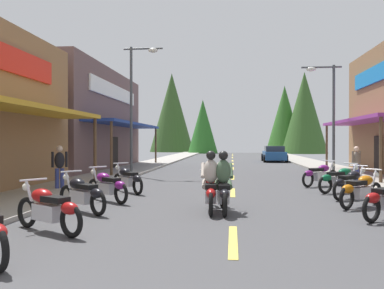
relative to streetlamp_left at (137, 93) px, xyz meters
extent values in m
cube|color=#424244|center=(4.99, 3.56, -4.38)|extent=(9.76, 79.24, 0.10)
cube|color=#9E9991|center=(-1.28, 3.56, -4.27)|extent=(2.79, 79.24, 0.12)
cube|color=gray|center=(11.26, 3.56, -4.27)|extent=(2.79, 79.24, 0.12)
cube|color=#E0C64C|center=(4.99, -13.17, -4.32)|extent=(0.16, 2.40, 0.01)
cube|color=#E0C64C|center=(4.99, -6.32, -4.32)|extent=(0.16, 2.40, 0.01)
cube|color=#E0C64C|center=(4.99, -0.44, -4.32)|extent=(0.16, 2.40, 0.01)
cube|color=#E0C64C|center=(4.99, 6.29, -4.32)|extent=(0.16, 2.40, 0.01)
cube|color=#E0C64C|center=(4.99, 11.65, -4.32)|extent=(0.16, 2.40, 0.01)
cube|color=#E0C64C|center=(4.99, 16.71, -4.32)|extent=(0.16, 2.40, 0.01)
cube|color=#E0C64C|center=(4.99, 23.65, -4.32)|extent=(0.16, 2.40, 0.01)
cube|color=#E0C64C|center=(4.99, 29.71, -4.32)|extent=(0.16, 2.40, 0.01)
cube|color=#E0C64C|center=(4.99, 35.46, -4.32)|extent=(0.16, 2.40, 0.01)
cube|color=gold|center=(-1.78, -8.89, -1.43)|extent=(1.80, 11.58, 0.16)
cylinder|color=brown|center=(-1.08, -3.30, -2.92)|extent=(0.14, 0.14, 2.82)
cube|color=brown|center=(-5.96, 4.92, -1.12)|extent=(6.56, 13.40, 6.42)
cube|color=navy|center=(-1.78, 4.92, -1.43)|extent=(1.80, 12.06, 0.16)
cylinder|color=brown|center=(-1.08, -0.91, -2.92)|extent=(0.14, 0.14, 2.82)
cylinder|color=brown|center=(-1.08, 10.75, -2.92)|extent=(0.14, 0.14, 2.82)
cube|color=white|center=(-2.62, 4.92, 0.68)|extent=(0.10, 9.38, 0.90)
cube|color=black|center=(-2.64, 4.92, -3.28)|extent=(0.08, 1.10, 2.10)
cube|color=#8C338C|center=(11.76, 1.41, -1.43)|extent=(1.80, 9.88, 0.16)
cylinder|color=brown|center=(11.06, -3.33, -2.92)|extent=(0.14, 0.14, 2.82)
cylinder|color=brown|center=(11.06, 6.15, -2.92)|extent=(0.14, 0.14, 2.82)
cube|color=#197FCC|center=(12.60, 1.41, 1.09)|extent=(0.10, 7.69, 0.90)
cube|color=black|center=(12.62, 1.41, -3.28)|extent=(0.08, 1.10, 2.10)
cylinder|color=#474C51|center=(-0.29, 0.00, -0.96)|extent=(0.14, 0.14, 6.74)
cylinder|color=#474C51|center=(0.34, 0.00, 2.31)|extent=(2.07, 0.10, 0.10)
ellipsoid|color=silver|center=(0.87, 0.00, 2.21)|extent=(0.50, 0.30, 0.24)
cylinder|color=#474C51|center=(10.27, 1.17, -1.42)|extent=(0.14, 0.14, 5.82)
cylinder|color=#474C51|center=(9.64, 1.17, 1.39)|extent=(2.07, 0.10, 0.10)
ellipsoid|color=silver|center=(9.11, 1.17, 1.29)|extent=(0.50, 0.30, 0.24)
torus|color=black|center=(8.04, -11.26, -4.01)|extent=(0.56, 0.48, 0.64)
cube|color=black|center=(8.43, -10.94, -3.65)|extent=(0.64, 0.60, 0.12)
ellipsoid|color=#A51414|center=(8.08, -11.23, -3.78)|extent=(0.49, 0.47, 0.24)
torus|color=black|center=(9.06, -8.54, -4.01)|extent=(0.53, 0.51, 0.64)
torus|color=black|center=(7.98, -9.58, -4.01)|extent=(0.53, 0.51, 0.64)
cube|color=silver|center=(8.52, -9.06, -3.93)|extent=(0.70, 0.69, 0.32)
ellipsoid|color=#BF660C|center=(8.66, -8.92, -3.61)|extent=(0.63, 0.62, 0.28)
cube|color=black|center=(8.34, -9.23, -3.65)|extent=(0.63, 0.62, 0.12)
ellipsoid|color=#BF660C|center=(8.01, -9.54, -3.78)|extent=(0.48, 0.48, 0.24)
cylinder|color=silver|center=(8.97, -8.63, -3.68)|extent=(0.31, 0.30, 0.71)
cylinder|color=silver|center=(8.88, -8.71, -3.31)|extent=(0.44, 0.46, 0.04)
sphere|color=white|center=(9.08, -8.52, -3.48)|extent=(0.16, 0.16, 0.16)
torus|color=black|center=(9.23, -6.82, -4.01)|extent=(0.51, 0.53, 0.64)
torus|color=black|center=(8.20, -7.91, -4.01)|extent=(0.51, 0.53, 0.64)
cube|color=silver|center=(8.72, -7.37, -3.93)|extent=(0.68, 0.70, 0.32)
ellipsoid|color=black|center=(8.85, -7.22, -3.61)|extent=(0.62, 0.63, 0.28)
cube|color=black|center=(8.54, -7.55, -3.65)|extent=(0.62, 0.63, 0.12)
ellipsoid|color=black|center=(8.24, -7.87, -3.78)|extent=(0.48, 0.48, 0.24)
cylinder|color=silver|center=(9.14, -6.91, -3.68)|extent=(0.30, 0.31, 0.71)
cylinder|color=silver|center=(9.06, -7.00, -3.31)|extent=(0.46, 0.44, 0.04)
sphere|color=white|center=(9.25, -6.80, -3.48)|extent=(0.16, 0.16, 0.16)
torus|color=black|center=(9.40, -5.54, -4.01)|extent=(0.59, 0.44, 0.64)
torus|color=black|center=(8.15, -6.37, -4.01)|extent=(0.59, 0.44, 0.64)
cube|color=silver|center=(8.77, -5.95, -3.93)|extent=(0.74, 0.62, 0.32)
ellipsoid|color=#0C5933|center=(8.94, -5.84, -3.61)|extent=(0.64, 0.58, 0.28)
cube|color=black|center=(8.57, -6.09, -3.65)|extent=(0.65, 0.57, 0.12)
ellipsoid|color=#0C5933|center=(8.19, -6.34, -3.78)|extent=(0.50, 0.44, 0.24)
cylinder|color=silver|center=(9.29, -5.61, -3.68)|extent=(0.34, 0.26, 0.71)
cylinder|color=silver|center=(9.19, -5.68, -3.31)|extent=(0.37, 0.52, 0.04)
sphere|color=white|center=(9.42, -5.52, -3.48)|extent=(0.16, 0.16, 0.16)
torus|color=black|center=(9.08, -3.50, -4.01)|extent=(0.56, 0.48, 0.64)
torus|color=black|center=(7.92, -4.45, -4.01)|extent=(0.56, 0.48, 0.64)
cube|color=silver|center=(8.50, -3.97, -3.93)|extent=(0.72, 0.66, 0.32)
ellipsoid|color=#721972|center=(8.66, -3.84, -3.61)|extent=(0.64, 0.60, 0.28)
cube|color=black|center=(8.31, -4.13, -3.65)|extent=(0.64, 0.60, 0.12)
ellipsoid|color=#721972|center=(7.96, -4.41, -3.78)|extent=(0.49, 0.46, 0.24)
cylinder|color=silver|center=(8.98, -3.58, -3.68)|extent=(0.33, 0.28, 0.71)
cylinder|color=silver|center=(8.89, -3.65, -3.31)|extent=(0.41, 0.49, 0.04)
sphere|color=white|center=(9.10, -3.48, -3.48)|extent=(0.16, 0.16, 0.16)
torus|color=black|center=(0.69, -12.48, -4.01)|extent=(0.60, 0.42, 0.64)
torus|color=black|center=(1.97, -13.26, -4.01)|extent=(0.60, 0.42, 0.64)
cube|color=silver|center=(1.33, -12.87, -3.93)|extent=(0.74, 0.60, 0.32)
ellipsoid|color=#A51414|center=(1.16, -12.77, -3.61)|extent=(0.64, 0.56, 0.28)
cube|color=black|center=(1.55, -13.00, -3.65)|extent=(0.66, 0.55, 0.12)
ellipsoid|color=#A51414|center=(1.93, -13.23, -3.78)|extent=(0.50, 0.43, 0.24)
cylinder|color=silver|center=(0.80, -12.55, -3.68)|extent=(0.35, 0.24, 0.71)
cylinder|color=silver|center=(0.90, -12.61, -3.31)|extent=(0.34, 0.53, 0.04)
sphere|color=white|center=(0.66, -12.47, -3.48)|extent=(0.16, 0.16, 0.16)
torus|color=black|center=(0.56, -10.18, -4.01)|extent=(0.57, 0.47, 0.64)
torus|color=black|center=(1.75, -11.10, -4.01)|extent=(0.57, 0.47, 0.64)
cube|color=silver|center=(1.15, -10.64, -3.93)|extent=(0.72, 0.65, 0.32)
ellipsoid|color=black|center=(1.00, -10.52, -3.61)|extent=(0.64, 0.60, 0.28)
cube|color=black|center=(1.35, -10.79, -3.65)|extent=(0.65, 0.59, 0.12)
ellipsoid|color=black|center=(1.71, -11.07, -3.78)|extent=(0.49, 0.46, 0.24)
cylinder|color=silver|center=(0.66, -10.26, -3.68)|extent=(0.33, 0.28, 0.71)
cylinder|color=silver|center=(0.76, -10.33, -3.31)|extent=(0.40, 0.50, 0.04)
sphere|color=white|center=(0.54, -10.16, -3.48)|extent=(0.16, 0.16, 0.16)
torus|color=black|center=(0.66, -8.34, -4.01)|extent=(0.55, 0.49, 0.64)
torus|color=black|center=(1.80, -9.30, -4.01)|extent=(0.55, 0.49, 0.64)
cube|color=silver|center=(1.23, -8.82, -3.93)|extent=(0.72, 0.67, 0.32)
ellipsoid|color=#721972|center=(1.08, -8.69, -3.61)|extent=(0.63, 0.61, 0.28)
cube|color=black|center=(1.42, -8.98, -3.65)|extent=(0.64, 0.60, 0.12)
ellipsoid|color=#721972|center=(1.76, -9.27, -3.78)|extent=(0.49, 0.47, 0.24)
cylinder|color=silver|center=(0.76, -8.42, -3.68)|extent=(0.32, 0.29, 0.71)
cylinder|color=silver|center=(0.85, -8.50, -3.31)|extent=(0.42, 0.48, 0.04)
sphere|color=white|center=(0.63, -8.32, -3.48)|extent=(0.16, 0.16, 0.16)
torus|color=black|center=(0.79, -6.16, -4.01)|extent=(0.51, 0.54, 0.64)
torus|color=black|center=(1.80, -7.26, -4.01)|extent=(0.51, 0.54, 0.64)
cube|color=silver|center=(1.30, -6.71, -3.93)|extent=(0.68, 0.71, 0.32)
ellipsoid|color=black|center=(1.16, -6.56, -3.61)|extent=(0.61, 0.63, 0.28)
cube|color=black|center=(1.46, -6.90, -3.65)|extent=(0.61, 0.63, 0.12)
ellipsoid|color=black|center=(1.77, -7.23, -3.78)|extent=(0.47, 0.49, 0.24)
cylinder|color=silver|center=(0.88, -6.25, -3.68)|extent=(0.29, 0.31, 0.71)
cylinder|color=silver|center=(0.96, -6.34, -3.31)|extent=(0.47, 0.43, 0.04)
sphere|color=white|center=(0.77, -6.13, -3.48)|extent=(0.16, 0.16, 0.16)
torus|color=black|center=(4.69, -9.44, -4.01)|extent=(0.15, 0.65, 0.64)
torus|color=black|center=(4.79, -10.93, -4.01)|extent=(0.15, 0.65, 0.64)
cube|color=silver|center=(4.74, -10.19, -3.93)|extent=(0.33, 0.72, 0.32)
ellipsoid|color=black|center=(4.73, -9.99, -3.61)|extent=(0.36, 0.58, 0.28)
cube|color=black|center=(4.76, -10.44, -3.65)|extent=(0.32, 0.62, 0.12)
ellipsoid|color=black|center=(4.79, -10.88, -3.78)|extent=(0.27, 0.46, 0.24)
cylinder|color=silver|center=(4.70, -9.57, -3.68)|extent=(0.09, 0.37, 0.71)
cylinder|color=silver|center=(4.70, -9.69, -3.31)|extent=(0.60, 0.08, 0.04)
sphere|color=white|center=(4.68, -9.41, -3.48)|extent=(0.16, 0.16, 0.16)
ellipsoid|color=#3F593F|center=(4.75, -10.34, -3.28)|extent=(0.41, 0.41, 0.64)
sphere|color=black|center=(4.75, -10.29, -2.88)|extent=(0.24, 0.24, 0.24)
cylinder|color=#3F593F|center=(4.58, -10.18, -3.63)|extent=(0.17, 0.43, 0.24)
cylinder|color=#3F593F|center=(4.52, -10.05, -3.28)|extent=(0.14, 0.51, 0.40)
cylinder|color=#3F593F|center=(4.90, -10.15, -3.63)|extent=(0.17, 0.43, 0.24)
cylinder|color=#3F593F|center=(4.94, -10.02, -3.28)|extent=(0.14, 0.51, 0.40)
torus|color=black|center=(4.38, -9.38, -4.01)|extent=(0.14, 0.64, 0.64)
torus|color=black|center=(4.46, -10.88, -4.01)|extent=(0.14, 0.64, 0.64)
cube|color=silver|center=(4.42, -10.13, -3.93)|extent=(0.32, 0.71, 0.32)
ellipsoid|color=#A51414|center=(4.41, -9.93, -3.61)|extent=(0.35, 0.58, 0.28)
cube|color=black|center=(4.43, -10.38, -3.65)|extent=(0.31, 0.61, 0.12)
ellipsoid|color=#A51414|center=(4.46, -10.83, -3.78)|extent=(0.26, 0.45, 0.24)
cylinder|color=silver|center=(4.39, -9.51, -3.68)|extent=(0.08, 0.37, 0.71)
cylinder|color=silver|center=(4.39, -9.63, -3.31)|extent=(0.60, 0.07, 0.04)
sphere|color=white|center=(4.38, -9.35, -3.48)|extent=(0.16, 0.16, 0.16)
ellipsoid|color=#B2A599|center=(4.43, -10.28, -3.28)|extent=(0.40, 0.40, 0.64)
sphere|color=black|center=(4.43, -10.23, -2.88)|extent=(0.24, 0.24, 0.24)
cylinder|color=#B2A599|center=(4.26, -10.12, -3.63)|extent=(0.16, 0.43, 0.24)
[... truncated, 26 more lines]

